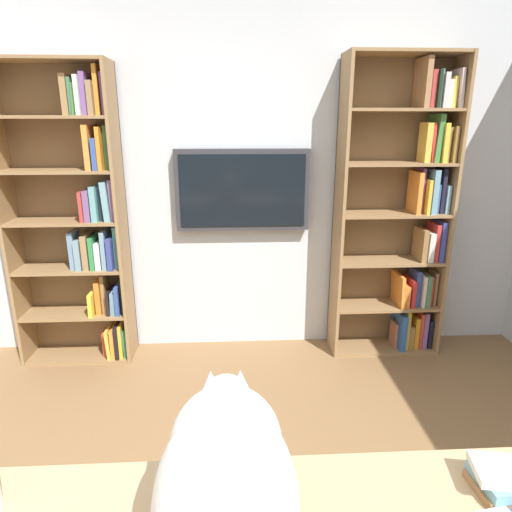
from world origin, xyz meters
The scene contains 6 objects.
wall_back centered at (0.00, -2.23, 1.35)m, with size 4.52×0.06×2.70m, color silver.
bookshelf_left centered at (-1.23, -2.06, 1.03)m, with size 0.79×0.28×2.11m.
bookshelf_right centered at (1.04, -2.06, 1.02)m, with size 0.77×0.28×2.05m.
wall_mounted_tv centered at (-0.08, -2.15, 1.21)m, with size 0.95×0.07×0.57m.
cat centered at (0.02, 0.22, 0.94)m, with size 0.30×0.62×0.36m.
desk_book_stack centered at (-0.69, 0.10, 0.79)m, with size 0.17×0.14×0.07m.
Camera 1 is at (0.00, 0.98, 1.67)m, focal length 31.02 mm.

